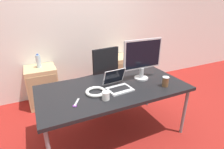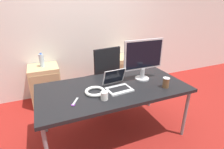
% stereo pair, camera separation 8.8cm
% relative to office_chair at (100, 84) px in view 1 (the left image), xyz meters
% --- Properties ---
extents(ground_plane, '(14.00, 14.00, 0.00)m').
position_rel_office_chair_xyz_m(ground_plane, '(-0.11, -0.76, -0.40)').
color(ground_plane, maroon).
extents(wall_back, '(10.00, 0.05, 2.60)m').
position_rel_office_chair_xyz_m(wall_back, '(-0.11, 0.75, 0.90)').
color(wall_back, silver).
rests_on(wall_back, ground_plane).
extents(desk, '(1.85, 0.92, 0.72)m').
position_rel_office_chair_xyz_m(desk, '(-0.11, -0.76, 0.28)').
color(desk, black).
rests_on(desk, ground_plane).
extents(office_chair, '(0.56, 0.59, 1.07)m').
position_rel_office_chair_xyz_m(office_chair, '(0.00, 0.00, 0.00)').
color(office_chair, '#232326').
rests_on(office_chair, ground_plane).
extents(cabinet_left, '(0.49, 0.48, 0.69)m').
position_rel_office_chair_xyz_m(cabinet_left, '(-0.90, 0.48, -0.06)').
color(cabinet_left, tan).
rests_on(cabinet_left, ground_plane).
extents(cabinet_right, '(0.49, 0.48, 0.69)m').
position_rel_office_chair_xyz_m(cabinet_right, '(0.69, 0.48, -0.06)').
color(cabinet_right, tan).
rests_on(cabinet_right, ground_plane).
extents(water_bottle, '(0.08, 0.08, 0.24)m').
position_rel_office_chair_xyz_m(water_bottle, '(-0.90, 0.48, 0.40)').
color(water_bottle, silver).
rests_on(water_bottle, cabinet_left).
extents(laptop_center, '(0.31, 0.32, 0.23)m').
position_rel_office_chair_xyz_m(laptop_center, '(-0.09, -0.82, 0.37)').
color(laptop_center, silver).
rests_on(laptop_center, desk).
extents(monitor, '(0.56, 0.19, 0.55)m').
position_rel_office_chair_xyz_m(monitor, '(0.34, -0.70, 0.63)').
color(monitor, '#B7B7BC').
rests_on(monitor, desk).
extents(coffee_cup_white, '(0.08, 0.08, 0.09)m').
position_rel_office_chair_xyz_m(coffee_cup_white, '(-0.33, -1.00, 0.37)').
color(coffee_cup_white, white).
rests_on(coffee_cup_white, desk).
extents(coffee_cup_brown, '(0.08, 0.08, 0.13)m').
position_rel_office_chair_xyz_m(coffee_cup_brown, '(0.48, -1.02, 0.38)').
color(coffee_cup_brown, brown).
rests_on(coffee_cup_brown, desk).
extents(cable_coil, '(0.24, 0.24, 0.04)m').
position_rel_office_chair_xyz_m(cable_coil, '(-0.37, -0.82, 0.34)').
color(cable_coil, white).
rests_on(cable_coil, desk).
extents(scissors, '(0.11, 0.16, 0.01)m').
position_rel_office_chair_xyz_m(scissors, '(-0.64, -0.95, 0.33)').
color(scissors, '#B2B2B7').
rests_on(scissors, desk).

